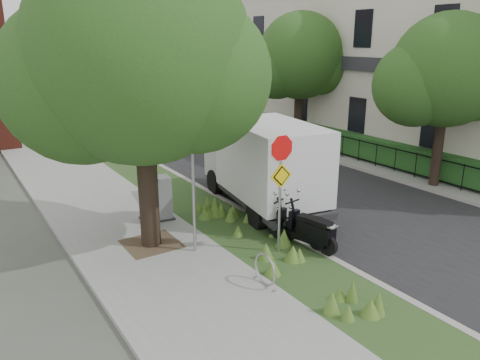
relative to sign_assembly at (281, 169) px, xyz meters
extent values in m
plane|color=#4C5147|center=(1.40, -0.58, -2.33)|extent=(120.00, 120.00, 0.00)
cube|color=gray|center=(-2.85, 9.42, -2.27)|extent=(3.50, 60.00, 0.12)
cube|color=#2B4C20|center=(-0.10, 9.42, -2.27)|extent=(2.00, 60.00, 0.12)
cube|color=#9E9991|center=(0.90, 9.42, -2.26)|extent=(0.20, 60.00, 0.13)
cube|color=black|center=(4.40, 9.42, -2.32)|extent=(7.00, 60.00, 0.01)
cube|color=#9E9991|center=(7.90, 9.42, -2.26)|extent=(0.20, 60.00, 0.13)
cube|color=gray|center=(9.60, 9.42, -2.27)|extent=(3.20, 60.00, 0.12)
cylinder|color=black|center=(-2.60, 2.22, 0.03)|extent=(0.52, 0.52, 4.48)
sphere|color=#224C19|center=(-2.60, 2.22, 2.75)|extent=(5.40, 5.40, 5.40)
sphere|color=#224C19|center=(-3.81, 3.03, 2.08)|extent=(4.05, 4.05, 4.05)
sphere|color=#224C19|center=(-1.52, 1.54, 2.21)|extent=(3.78, 3.78, 3.78)
cube|color=#473828|center=(-2.60, 2.22, -2.20)|extent=(1.40, 1.40, 0.01)
cylinder|color=#A5A8AD|center=(-1.80, 1.22, -0.21)|extent=(0.08, 0.08, 4.00)
torus|color=#A5A8AD|center=(-1.30, -1.18, -1.83)|extent=(0.05, 0.77, 0.77)
cube|color=#A5A8AD|center=(-1.30, -1.54, -2.19)|extent=(0.06, 0.06, 0.04)
cube|color=#A5A8AD|center=(-1.30, -0.82, -2.19)|extent=(0.06, 0.06, 0.04)
cylinder|color=#A5A8AD|center=(0.00, 0.02, -0.71)|extent=(0.07, 0.07, 3.00)
cylinder|color=red|center=(0.00, -0.01, 0.54)|extent=(0.86, 0.03, 0.86)
cylinder|color=white|center=(0.00, 0.00, 0.54)|extent=(0.94, 0.02, 0.94)
cube|color=yellow|center=(0.00, -0.01, -0.16)|extent=(0.64, 0.03, 0.64)
cube|color=black|center=(8.60, 9.42, -1.26)|extent=(0.04, 24.00, 0.04)
cube|color=black|center=(8.60, 9.42, -2.06)|extent=(0.04, 24.00, 0.04)
cylinder|color=black|center=(8.60, 9.42, -1.71)|extent=(0.03, 0.03, 1.00)
cube|color=#1C4A1A|center=(9.30, 9.42, -1.66)|extent=(1.00, 24.00, 1.10)
cube|color=beige|center=(12.90, 9.42, 1.67)|extent=(7.00, 26.00, 8.00)
cube|color=#2D2D33|center=(9.35, 9.42, 1.97)|extent=(0.25, 26.00, 0.60)
cylinder|color=black|center=(8.40, 1.42, -0.30)|extent=(0.36, 0.36, 3.81)
sphere|color=#224C19|center=(8.40, 1.42, 2.01)|extent=(4.00, 4.00, 4.00)
sphere|color=#224C19|center=(7.50, 2.02, 1.51)|extent=(3.00, 3.00, 3.00)
sphere|color=#224C19|center=(9.20, 0.92, 1.61)|extent=(2.80, 2.80, 2.80)
cylinder|color=black|center=(8.40, 9.42, -0.19)|extent=(0.36, 0.36, 4.03)
sphere|color=#224C19|center=(8.40, 9.42, 2.26)|extent=(4.20, 4.20, 4.20)
sphere|color=#224C19|center=(7.46, 10.05, 1.73)|extent=(3.15, 3.15, 3.15)
sphere|color=#224C19|center=(9.24, 8.89, 1.84)|extent=(2.94, 2.94, 2.94)
cylinder|color=black|center=(8.40, 17.42, -0.39)|extent=(0.36, 0.36, 3.64)
sphere|color=#224C19|center=(8.40, 17.42, 1.82)|extent=(3.80, 3.80, 3.80)
sphere|color=#224C19|center=(7.54, 17.99, 1.35)|extent=(2.85, 2.85, 2.85)
sphere|color=#224C19|center=(9.16, 16.94, 1.44)|extent=(2.66, 2.66, 2.66)
cylinder|color=black|center=(0.48, 0.72, -1.94)|extent=(0.30, 0.54, 0.53)
cylinder|color=black|center=(0.92, -0.47, -1.94)|extent=(0.30, 0.54, 0.53)
cube|color=black|center=(0.72, 0.08, -1.92)|extent=(0.74, 1.22, 0.18)
cube|color=black|center=(0.84, -0.26, -1.68)|extent=(0.58, 0.75, 0.41)
cube|color=black|center=(0.83, -0.21, -1.41)|extent=(0.50, 0.68, 0.12)
cylinder|color=black|center=(0.69, 0.43, -1.94)|extent=(0.22, 0.55, 0.54)
cylinder|color=black|center=(0.91, -0.84, -1.94)|extent=(0.22, 0.55, 0.54)
cube|color=black|center=(0.81, -0.26, -1.92)|extent=(0.55, 1.24, 0.19)
cube|color=black|center=(0.87, -0.62, -1.67)|extent=(0.48, 0.73, 0.42)
cube|color=black|center=(0.86, -0.56, -1.40)|extent=(0.41, 0.67, 0.12)
cube|color=#262628|center=(1.70, 3.08, -1.81)|extent=(2.90, 5.68, 0.18)
cube|color=#B7BABC|center=(2.04, 5.15, -0.94)|extent=(2.30, 1.75, 1.64)
cube|color=silver|center=(1.61, 2.53, -0.53)|extent=(2.85, 4.20, 2.25)
cube|color=#262628|center=(-1.75, 3.83, -2.18)|extent=(1.07, 0.79, 0.04)
cube|color=gray|center=(-1.75, 3.83, -1.55)|extent=(0.94, 0.66, 1.32)
camera|label=1|loc=(-6.84, -8.74, 3.11)|focal=35.00mm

